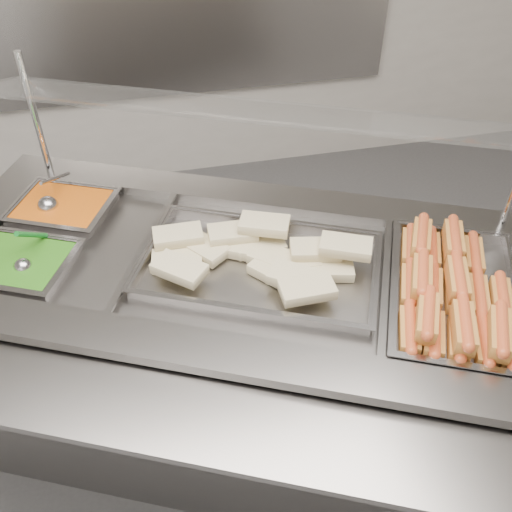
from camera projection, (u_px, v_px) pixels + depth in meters
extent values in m
cube|color=slate|center=(242.00, 358.00, 2.16)|extent=(2.10, 1.55, 0.94)
cube|color=slate|center=(208.00, 352.00, 1.56)|extent=(1.90, 0.98, 0.03)
cube|color=slate|center=(263.00, 197.00, 2.12)|extent=(1.90, 0.98, 0.03)
cube|color=black|center=(240.00, 290.00, 1.92)|extent=(1.84, 1.29, 0.02)
cube|color=slate|center=(385.00, 281.00, 1.76)|extent=(0.28, 0.57, 0.01)
cube|color=slate|center=(145.00, 247.00, 1.89)|extent=(0.28, 0.57, 0.01)
cube|color=slate|center=(190.00, 414.00, 1.46)|extent=(1.88, 1.06, 0.02)
cylinder|color=silver|center=(35.00, 116.00, 2.07)|extent=(0.03, 0.03, 0.47)
cube|color=silver|center=(254.00, 110.00, 1.73)|extent=(1.75, 1.03, 0.09)
cube|color=#B03E09|center=(65.00, 214.00, 2.09)|extent=(0.37, 0.34, 0.10)
cube|color=#196510|center=(21.00, 270.00, 1.85)|extent=(0.37, 0.34, 0.10)
cube|color=#AB6523|center=(409.00, 333.00, 1.62)|extent=(0.11, 0.17, 0.06)
cylinder|color=#C64723|center=(410.00, 327.00, 1.61)|extent=(0.10, 0.18, 0.03)
cube|color=#AB6523|center=(409.00, 288.00, 1.76)|extent=(0.12, 0.17, 0.06)
cylinder|color=#C64723|center=(411.00, 282.00, 1.75)|extent=(0.10, 0.18, 0.03)
cube|color=#AB6523|center=(410.00, 249.00, 1.90)|extent=(0.12, 0.17, 0.06)
cylinder|color=#C64723|center=(411.00, 244.00, 1.89)|extent=(0.11, 0.18, 0.03)
cube|color=#AB6523|center=(433.00, 336.00, 1.61)|extent=(0.12, 0.17, 0.06)
cylinder|color=#C64723|center=(435.00, 331.00, 1.60)|extent=(0.11, 0.17, 0.03)
cube|color=#AB6523|center=(432.00, 291.00, 1.75)|extent=(0.12, 0.17, 0.06)
cylinder|color=#C64723|center=(433.00, 285.00, 1.74)|extent=(0.11, 0.17, 0.03)
cube|color=#AB6523|center=(430.00, 252.00, 1.89)|extent=(0.12, 0.17, 0.06)
cylinder|color=#C64723|center=(432.00, 247.00, 1.87)|extent=(0.11, 0.18, 0.03)
cube|color=#AB6523|center=(458.00, 341.00, 1.60)|extent=(0.12, 0.17, 0.06)
cylinder|color=#C64723|center=(460.00, 335.00, 1.58)|extent=(0.11, 0.17, 0.03)
cube|color=#AB6523|center=(454.00, 295.00, 1.74)|extent=(0.12, 0.17, 0.06)
cylinder|color=#C64723|center=(456.00, 289.00, 1.72)|extent=(0.11, 0.18, 0.03)
cube|color=#AB6523|center=(452.00, 255.00, 1.88)|extent=(0.12, 0.17, 0.06)
cylinder|color=#C64723|center=(453.00, 249.00, 1.86)|extent=(0.11, 0.17, 0.03)
cube|color=#AB6523|center=(483.00, 345.00, 1.59)|extent=(0.11, 0.17, 0.06)
cylinder|color=#C64723|center=(485.00, 339.00, 1.57)|extent=(0.10, 0.18, 0.03)
cube|color=#AB6523|center=(477.00, 298.00, 1.73)|extent=(0.12, 0.17, 0.06)
cylinder|color=#C64723|center=(480.00, 292.00, 1.71)|extent=(0.11, 0.18, 0.03)
cube|color=#AB6523|center=(473.00, 258.00, 1.87)|extent=(0.12, 0.17, 0.06)
cylinder|color=#C64723|center=(475.00, 252.00, 1.85)|extent=(0.11, 0.18, 0.03)
cube|color=#AB6523|center=(508.00, 349.00, 1.58)|extent=(0.12, 0.17, 0.06)
cylinder|color=#C64723|center=(511.00, 343.00, 1.56)|extent=(0.11, 0.17, 0.03)
cube|color=#AB6523|center=(500.00, 301.00, 1.72)|extent=(0.12, 0.17, 0.06)
cylinder|color=#C64723|center=(503.00, 295.00, 1.70)|extent=(0.11, 0.18, 0.03)
cube|color=#AB6523|center=(427.00, 318.00, 1.59)|extent=(0.13, 0.17, 0.06)
cylinder|color=#C64723|center=(429.00, 312.00, 1.57)|extent=(0.11, 0.17, 0.03)
cube|color=#AB6523|center=(421.00, 278.00, 1.71)|extent=(0.12, 0.17, 0.06)
cylinder|color=#C64723|center=(423.00, 272.00, 1.70)|extent=(0.11, 0.17, 0.03)
cube|color=#AB6523|center=(421.00, 239.00, 1.85)|extent=(0.13, 0.17, 0.06)
cylinder|color=#C64723|center=(422.00, 233.00, 1.84)|extent=(0.11, 0.17, 0.03)
cube|color=#AB6523|center=(463.00, 328.00, 1.56)|extent=(0.12, 0.17, 0.06)
cylinder|color=#C64723|center=(465.00, 322.00, 1.55)|extent=(0.10, 0.18, 0.03)
cube|color=#AB6523|center=(457.00, 280.00, 1.71)|extent=(0.11, 0.17, 0.06)
cylinder|color=#C64723|center=(459.00, 274.00, 1.69)|extent=(0.10, 0.18, 0.03)
cube|color=#AB6523|center=(453.00, 241.00, 1.85)|extent=(0.12, 0.17, 0.06)
cylinder|color=#C64723|center=(455.00, 235.00, 1.83)|extent=(0.10, 0.18, 0.03)
cube|color=#AB6523|center=(500.00, 334.00, 1.54)|extent=(0.13, 0.17, 0.06)
cylinder|color=#C64723|center=(502.00, 328.00, 1.53)|extent=(0.12, 0.17, 0.03)
cube|color=tan|center=(294.00, 262.00, 1.84)|extent=(0.17, 0.11, 0.03)
cube|color=tan|center=(204.00, 248.00, 1.88)|extent=(0.17, 0.18, 0.03)
cube|color=tan|center=(261.00, 245.00, 1.90)|extent=(0.16, 0.09, 0.03)
cube|color=tan|center=(228.00, 245.00, 1.90)|extent=(0.19, 0.16, 0.03)
cube|color=tan|center=(177.00, 260.00, 1.85)|extent=(0.17, 0.11, 0.03)
cube|color=tan|center=(276.00, 272.00, 1.80)|extent=(0.17, 0.18, 0.03)
cube|color=tan|center=(275.00, 259.00, 1.85)|extent=(0.18, 0.18, 0.03)
cube|color=tan|center=(328.00, 269.00, 1.81)|extent=(0.18, 0.13, 0.03)
cube|color=tan|center=(178.00, 236.00, 1.88)|extent=(0.16, 0.09, 0.03)
cube|color=tan|center=(233.00, 233.00, 1.90)|extent=(0.16, 0.10, 0.03)
cube|color=tan|center=(179.00, 269.00, 1.76)|extent=(0.18, 0.18, 0.03)
cube|color=tan|center=(316.00, 250.00, 1.83)|extent=(0.18, 0.12, 0.03)
cube|color=tan|center=(296.00, 277.00, 1.73)|extent=(0.19, 0.17, 0.03)
cube|color=tan|center=(307.00, 289.00, 1.69)|extent=(0.16, 0.09, 0.03)
cube|color=tan|center=(264.00, 224.00, 1.88)|extent=(0.18, 0.15, 0.03)
cube|color=tan|center=(346.00, 246.00, 1.80)|extent=(0.19, 0.15, 0.03)
sphere|color=#A9A8AD|center=(48.00, 206.00, 2.05)|extent=(0.08, 0.08, 0.08)
cylinder|color=#A9A8AD|center=(55.00, 178.00, 2.07)|extent=(0.09, 0.17, 0.08)
sphere|color=#A9A8AD|center=(23.00, 267.00, 1.81)|extent=(0.06, 0.06, 0.06)
cylinder|color=#126A22|center=(32.00, 235.00, 1.83)|extent=(0.08, 0.14, 0.12)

